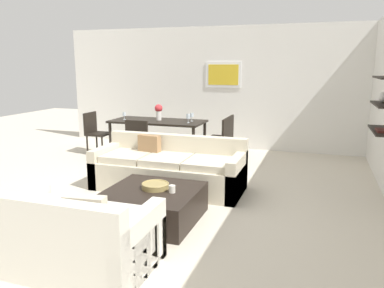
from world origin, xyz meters
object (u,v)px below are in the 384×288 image
at_px(wine_glass_left_near, 124,114).
at_px(dining_chair_foot, 140,140).
at_px(wine_glass_right_near, 188,117).
at_px(wine_glass_right_far, 192,115).
at_px(loveseat_white, 73,238).
at_px(dining_chair_left_near, 95,130).
at_px(decorative_bowl, 155,186).
at_px(sofa_beige, 169,170).
at_px(dining_chair_right_near, 220,138).
at_px(dining_table, 158,124).
at_px(centerpiece_vase, 159,111).
at_px(coffee_table, 152,205).
at_px(dining_chair_right_far, 225,134).
at_px(candle_jar, 172,189).

bearing_deg(wine_glass_left_near, dining_chair_foot, -46.17).
bearing_deg(wine_glass_right_near, wine_glass_right_far, 90.00).
height_order(loveseat_white, dining_chair_left_near, dining_chair_left_near).
relative_size(decorative_bowl, wine_glass_left_near, 2.19).
height_order(sofa_beige, wine_glass_right_near, wine_glass_right_near).
height_order(loveseat_white, wine_glass_left_near, wine_glass_left_near).
distance_m(sofa_beige, dining_chair_right_near, 1.74).
height_order(loveseat_white, wine_glass_right_far, wine_glass_right_far).
bearing_deg(loveseat_white, dining_chair_right_near, 85.50).
relative_size(loveseat_white, dining_table, 0.78).
relative_size(wine_glass_right_near, centerpiece_vase, 0.54).
height_order(wine_glass_right_far, centerpiece_vase, centerpiece_vase).
distance_m(coffee_table, decorative_bowl, 0.24).
xyz_separation_m(dining_table, dining_chair_right_far, (1.36, 0.19, -0.17)).
distance_m(wine_glass_left_near, wine_glass_right_near, 1.40).
height_order(coffee_table, dining_chair_right_near, dining_chair_right_near).
xyz_separation_m(decorative_bowl, dining_chair_right_far, (0.08, 3.20, 0.09)).
distance_m(loveseat_white, decorative_bowl, 1.35).
bearing_deg(dining_chair_right_far, sofa_beige, -99.83).
xyz_separation_m(dining_table, dining_chair_right_near, (1.36, -0.19, -0.17)).
height_order(sofa_beige, dining_chair_foot, dining_chair_foot).
distance_m(decorative_bowl, centerpiece_vase, 3.34).
bearing_deg(wine_glass_right_near, sofa_beige, -80.34).
bearing_deg(candle_jar, dining_chair_foot, 124.35).
bearing_deg(decorative_bowl, dining_chair_left_near, 133.26).
bearing_deg(dining_table, sofa_beige, -61.89).
relative_size(dining_chair_right_near, wine_glass_right_far, 5.25).
xyz_separation_m(coffee_table, decorative_bowl, (0.01, 0.06, 0.23)).
height_order(decorative_bowl, dining_chair_foot, dining_chair_foot).
xyz_separation_m(dining_chair_left_near, wine_glass_right_near, (2.06, 0.09, 0.37)).
bearing_deg(wine_glass_left_near, wine_glass_right_near, 0.00).
bearing_deg(centerpiece_vase, wine_glass_right_near, -12.16).
bearing_deg(centerpiece_vase, sofa_beige, -62.62).
height_order(loveseat_white, dining_chair_foot, dining_chair_foot).
distance_m(dining_chair_foot, wine_glass_left_near, 1.07).
relative_size(dining_chair_left_near, wine_glass_left_near, 5.74).
xyz_separation_m(wine_glass_right_far, wine_glass_right_near, (0.00, -0.21, 0.00)).
bearing_deg(wine_glass_left_near, dining_chair_right_far, 8.27).
bearing_deg(decorative_bowl, wine_glass_right_far, 100.59).
bearing_deg(loveseat_white, centerpiece_vase, 103.25).
bearing_deg(dining_table, wine_glass_left_near, -171.37).
bearing_deg(loveseat_white, dining_table, 103.48).
height_order(dining_table, wine_glass_right_near, wine_glass_right_near).
height_order(dining_chair_foot, centerpiece_vase, centerpiece_vase).
xyz_separation_m(dining_chair_foot, dining_chair_left_near, (-1.36, 0.64, 0.00)).
bearing_deg(loveseat_white, dining_chair_right_far, 85.89).
xyz_separation_m(candle_jar, dining_chair_right_far, (-0.17, 3.27, 0.08)).
distance_m(dining_chair_foot, dining_chair_right_far, 1.71).
height_order(candle_jar, dining_chair_foot, dining_chair_foot).
relative_size(sofa_beige, wine_glass_right_near, 12.98).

